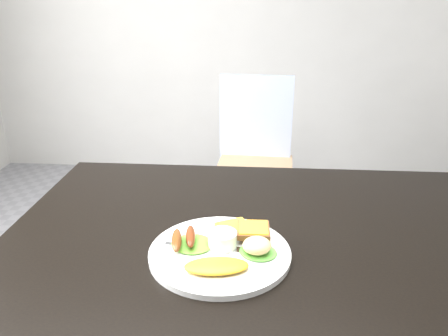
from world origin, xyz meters
name	(u,v)px	position (x,y,z in m)	size (l,w,h in m)	color
dining_table	(263,238)	(0.00, 0.00, 0.73)	(1.20, 0.80, 0.04)	black
dining_chair	(254,171)	(-0.02, 1.11, 0.45)	(0.37, 0.37, 0.04)	tan
person	(353,135)	(0.31, 0.57, 0.81)	(0.58, 0.39, 1.62)	navy
plate	(220,253)	(-0.09, -0.11, 0.76)	(0.30, 0.30, 0.01)	white
lettuce_left	(192,244)	(-0.15, -0.10, 0.77)	(0.09, 0.08, 0.01)	#3B8D24
lettuce_right	(258,252)	(-0.01, -0.12, 0.77)	(0.08, 0.07, 0.01)	green
omelette	(216,266)	(-0.09, -0.18, 0.77)	(0.13, 0.06, 0.02)	yellow
sausage_a	(177,240)	(-0.18, -0.11, 0.78)	(0.02, 0.09, 0.02)	brown
sausage_b	(191,236)	(-0.16, -0.09, 0.78)	(0.02, 0.09, 0.02)	maroon
ramekin	(222,240)	(-0.09, -0.10, 0.78)	(0.06, 0.06, 0.04)	white
toast_a	(235,229)	(-0.07, -0.03, 0.77)	(0.07, 0.07, 0.01)	olive
toast_b	(253,230)	(-0.02, -0.06, 0.78)	(0.07, 0.07, 0.01)	brown
potato_salad	(257,245)	(-0.02, -0.13, 0.79)	(0.06, 0.06, 0.03)	beige
fork	(197,248)	(-0.14, -0.11, 0.76)	(0.14, 0.01, 0.00)	#ADAFB7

